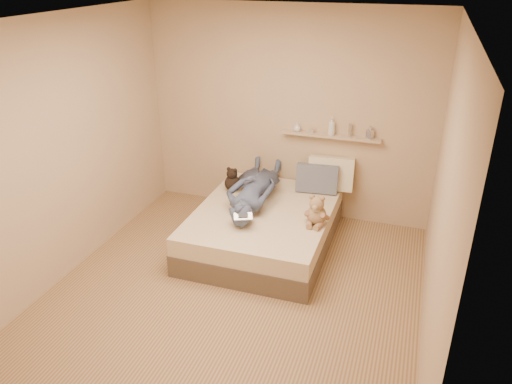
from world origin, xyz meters
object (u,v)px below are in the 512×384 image
(dark_plush, at_px, (232,181))
(teddy_bear, at_px, (316,212))
(bed, at_px, (264,227))
(pillow_grey, at_px, (317,178))
(person, at_px, (254,187))
(wall_shelf, at_px, (331,136))
(game_console, at_px, (243,216))
(pillow_cream, at_px, (331,173))

(dark_plush, bearing_deg, teddy_bear, -24.45)
(bed, relative_size, pillow_grey, 3.80)
(dark_plush, bearing_deg, person, -29.42)
(pillow_grey, bearing_deg, wall_shelf, 67.13)
(game_console, relative_size, pillow_cream, 0.38)
(bed, distance_m, game_console, 0.66)
(game_console, relative_size, person, 0.14)
(teddy_bear, bearing_deg, bed, 167.06)
(game_console, xyz_separation_m, wall_shelf, (0.61, 1.43, 0.48))
(teddy_bear, height_order, pillow_grey, same)
(teddy_bear, bearing_deg, pillow_grey, 101.75)
(teddy_bear, height_order, dark_plush, teddy_bear)
(pillow_cream, relative_size, pillow_grey, 1.10)
(game_console, xyz_separation_m, pillow_cream, (0.66, 1.35, 0.03))
(pillow_cream, distance_m, person, 1.01)
(dark_plush, relative_size, person, 0.21)
(dark_plush, height_order, person, person)
(teddy_bear, distance_m, person, 0.88)
(teddy_bear, height_order, pillow_cream, pillow_cream)
(pillow_grey, bearing_deg, game_console, -113.12)
(pillow_grey, height_order, wall_shelf, wall_shelf)
(bed, height_order, person, person)
(game_console, bearing_deg, person, 99.83)
(bed, distance_m, teddy_bear, 0.75)
(teddy_bear, distance_m, pillow_grey, 0.85)
(game_console, bearing_deg, bed, 83.44)
(bed, distance_m, dark_plush, 0.74)
(bed, relative_size, teddy_bear, 5.40)
(pillow_grey, bearing_deg, pillow_cream, 45.10)
(bed, xyz_separation_m, teddy_bear, (0.63, -0.15, 0.37))
(pillow_cream, height_order, pillow_grey, pillow_cream)
(pillow_cream, xyz_separation_m, person, (-0.78, -0.64, -0.02))
(bed, height_order, wall_shelf, wall_shelf)
(bed, relative_size, game_console, 9.14)
(game_console, relative_size, wall_shelf, 0.17)
(pillow_cream, xyz_separation_m, pillow_grey, (-0.14, -0.14, -0.03))
(dark_plush, relative_size, pillow_grey, 0.61)
(dark_plush, relative_size, wall_shelf, 0.25)
(game_console, xyz_separation_m, pillow_grey, (0.52, 1.21, -0.00))
(bed, bearing_deg, wall_shelf, 58.82)
(pillow_grey, xyz_separation_m, person, (-0.64, -0.50, 0.01))
(bed, bearing_deg, pillow_grey, 56.45)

